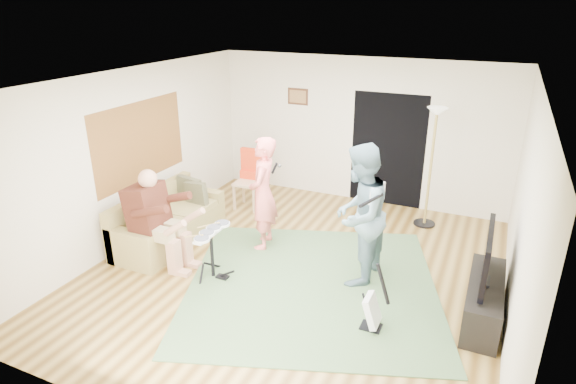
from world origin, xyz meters
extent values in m
plane|color=brown|center=(0.00, 0.00, 0.00)|extent=(6.00, 6.00, 0.00)
plane|color=white|center=(0.00, 0.00, 2.70)|extent=(6.00, 6.00, 0.00)
plane|color=#915F2D|center=(-2.74, 0.20, 1.55)|extent=(0.00, 2.05, 2.05)
plane|color=black|center=(0.55, 2.99, 1.05)|extent=(2.10, 0.00, 2.10)
cube|color=#3F2314|center=(-1.25, 2.99, 1.90)|extent=(0.42, 0.03, 0.32)
cube|color=#46673F|center=(0.35, -0.24, 0.01)|extent=(4.21, 4.19, 0.02)
cube|color=#A08E50|center=(-2.20, 0.05, 0.20)|extent=(0.81, 1.62, 0.40)
cube|color=#A08E50|center=(-2.54, 0.05, 0.41)|extent=(0.15, 2.01, 0.81)
cube|color=#A08E50|center=(-2.20, 0.96, 0.29)|extent=(0.81, 0.19, 0.57)
cube|color=#A08E50|center=(-2.20, -0.86, 0.29)|extent=(0.81, 0.19, 0.57)
cube|color=#4B2015|center=(-2.05, -0.60, 0.87)|extent=(0.40, 0.53, 0.67)
sphere|color=tan|center=(-1.98, -0.60, 1.32)|extent=(0.26, 0.26, 0.26)
cylinder|color=black|center=(-1.00, -0.60, 0.35)|extent=(0.05, 0.05, 0.66)
cube|color=white|center=(-1.00, -0.60, 0.67)|extent=(0.13, 0.66, 0.04)
imported|color=#FE726E|center=(-0.77, 0.52, 0.88)|extent=(0.56, 0.73, 1.77)
imported|color=slate|center=(0.84, 0.17, 0.97)|extent=(0.79, 0.99, 1.94)
cube|color=black|center=(1.33, -0.82, 0.02)|extent=(0.24, 0.20, 0.03)
cube|color=silver|center=(1.33, -0.82, 0.25)|extent=(0.19, 0.29, 0.38)
cylinder|color=black|center=(1.42, -0.82, 0.64)|extent=(0.20, 0.04, 0.50)
cylinder|color=black|center=(1.42, 2.34, 0.02)|extent=(0.36, 0.36, 0.03)
cylinder|color=#A08844|center=(1.42, 2.34, 0.99)|extent=(0.05, 0.05, 1.93)
cone|color=white|center=(1.42, 2.34, 1.97)|extent=(0.32, 0.32, 0.13)
cube|color=#D2B188|center=(-1.70, 1.75, 0.49)|extent=(0.49, 0.49, 0.04)
cube|color=#E93F18|center=(-1.70, 1.96, 0.86)|extent=(0.44, 0.12, 0.46)
cube|color=black|center=(2.50, -0.07, 0.25)|extent=(0.40, 1.40, 0.50)
cube|color=black|center=(2.45, -0.07, 0.85)|extent=(0.06, 1.09, 0.63)
camera|label=1|loc=(2.35, -5.50, 3.61)|focal=30.00mm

